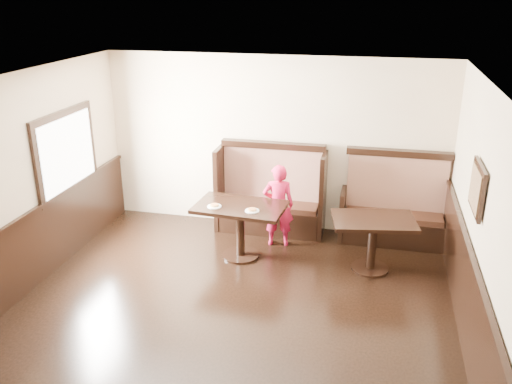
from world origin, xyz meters
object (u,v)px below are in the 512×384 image
(booth_neighbor, at_px, (394,212))
(child, at_px, (278,205))
(booth_main, at_px, (271,199))
(table_neighbor, at_px, (373,232))
(table_main, at_px, (240,217))

(booth_neighbor, distance_m, child, 1.82)
(booth_main, relative_size, booth_neighbor, 1.06)
(booth_neighbor, xyz_separation_m, table_neighbor, (-0.30, -1.02, 0.10))
(booth_main, distance_m, table_neighbor, 1.94)
(booth_main, relative_size, table_main, 1.31)
(booth_main, height_order, child, booth_main)
(booth_main, bearing_deg, booth_neighbor, -0.05)
(booth_main, distance_m, child, 0.59)
(table_neighbor, height_order, child, child)
(table_main, xyz_separation_m, child, (0.46, 0.52, 0.02))
(booth_main, bearing_deg, table_neighbor, -31.92)
(booth_main, xyz_separation_m, booth_neighbor, (1.95, -0.00, -0.05))
(table_main, bearing_deg, booth_neighbor, 29.74)
(booth_main, height_order, booth_neighbor, same)
(table_neighbor, xyz_separation_m, child, (-1.43, 0.49, 0.07))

